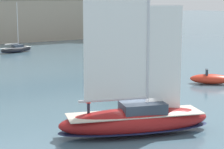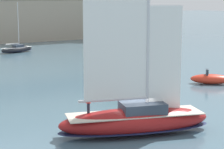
# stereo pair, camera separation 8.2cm
# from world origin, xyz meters

# --- Properties ---
(ground_plane) EXTENTS (400.00, 400.00, 0.00)m
(ground_plane) POSITION_xyz_m (0.00, 0.00, 0.00)
(ground_plane) COLOR slate
(sailboat_main) EXTENTS (11.35, 6.33, 15.02)m
(sailboat_main) POSITION_xyz_m (0.02, -0.01, 1.17)
(sailboat_main) COLOR maroon
(sailboat_main) RESTS_ON ground
(sailboat_moored_near_marina) EXTENTS (6.42, 3.82, 8.55)m
(sailboat_moored_near_marina) POSITION_xyz_m (13.13, 18.52, 0.58)
(sailboat_moored_near_marina) COLOR white
(sailboat_moored_near_marina) RESTS_ON ground
(sailboat_moored_far_slip) EXTENTS (6.45, 3.23, 8.56)m
(sailboat_moored_far_slip) POSITION_xyz_m (9.15, 47.76, 0.58)
(sailboat_moored_far_slip) COLOR #232328
(sailboat_moored_far_slip) RESTS_ON ground
(motor_tender) EXTENTS (4.59, 4.31, 1.73)m
(motor_tender) POSITION_xyz_m (17.44, 9.95, 0.56)
(motor_tender) COLOR red
(motor_tender) RESTS_ON ground
(channel_buoy) EXTENTS (1.22, 1.22, 2.19)m
(channel_buoy) POSITION_xyz_m (6.65, 10.95, 0.87)
(channel_buoy) COLOR green
(channel_buoy) RESTS_ON ground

